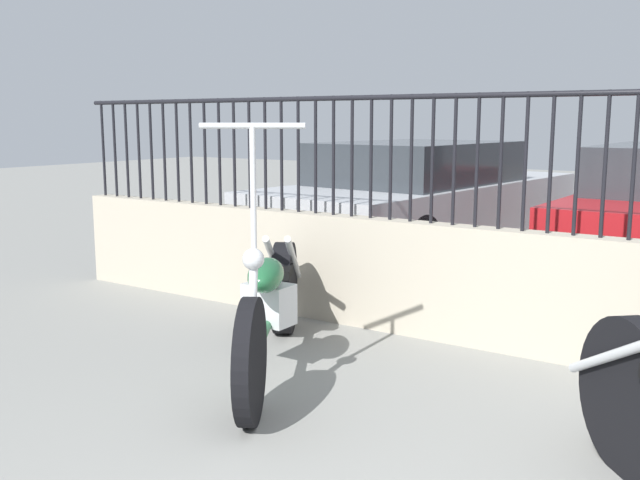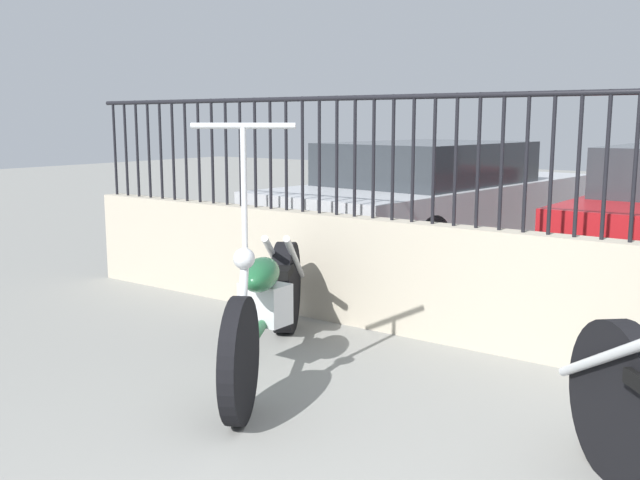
# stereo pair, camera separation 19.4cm
# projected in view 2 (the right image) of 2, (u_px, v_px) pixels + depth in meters

# --- Properties ---
(motorcycle_green) EXTENTS (1.22, 1.97, 1.47)m
(motorcycle_green) POSITION_uv_depth(u_px,v_px,m) (270.00, 301.00, 4.35)
(motorcycle_green) COLOR black
(motorcycle_green) RESTS_ON ground_plane
(car_silver) EXTENTS (2.16, 4.69, 1.24)m
(car_silver) POSITION_uv_depth(u_px,v_px,m) (436.00, 197.00, 7.91)
(car_silver) COLOR black
(car_silver) RESTS_ON ground_plane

